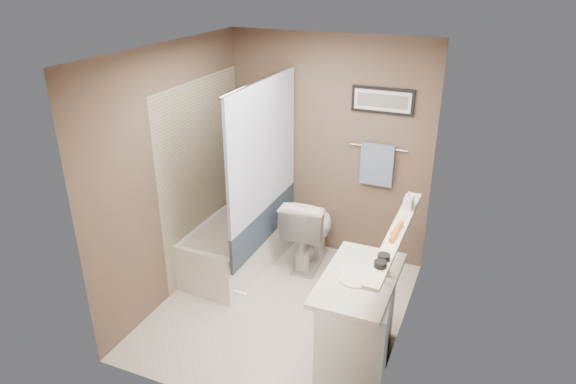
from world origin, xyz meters
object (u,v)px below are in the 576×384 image
at_px(vanity, 357,324).
at_px(candle_bowl_far, 384,257).
at_px(glass_jar, 410,200).
at_px(bathtub, 240,241).
at_px(candle_bowl_near, 380,264).
at_px(toilet, 310,229).
at_px(hair_brush_front, 394,234).
at_px(hair_brush_back, 397,228).
at_px(soap_bottle, 408,201).

distance_m(vanity, candle_bowl_far, 0.77).
bearing_deg(glass_jar, bathtub, 172.75).
height_order(bathtub, candle_bowl_far, candle_bowl_far).
bearing_deg(candle_bowl_near, toilet, 125.00).
distance_m(toilet, candle_bowl_far, 1.96).
bearing_deg(candle_bowl_far, candle_bowl_near, -90.00).
bearing_deg(candle_bowl_near, glass_jar, 90.00).
xyz_separation_m(candle_bowl_far, hair_brush_front, (0.00, 0.35, 0.00)).
bearing_deg(hair_brush_front, candle_bowl_far, -90.00).
bearing_deg(vanity, candle_bowl_near, -57.51).
relative_size(candle_bowl_near, hair_brush_back, 0.41).
relative_size(glass_jar, soap_bottle, 0.64).
bearing_deg(hair_brush_back, candle_bowl_near, -90.00).
height_order(vanity, soap_bottle, soap_bottle).
bearing_deg(bathtub, toilet, 26.53).
bearing_deg(toilet, vanity, 120.21).
relative_size(bathtub, toilet, 1.84).
bearing_deg(candle_bowl_far, hair_brush_front, 90.00).
xyz_separation_m(hair_brush_back, soap_bottle, (0.00, 0.41, 0.06)).
bearing_deg(soap_bottle, glass_jar, 90.00).
bearing_deg(hair_brush_front, soap_bottle, 90.00).
distance_m(candle_bowl_far, hair_brush_front, 0.35).
height_order(vanity, candle_bowl_far, candle_bowl_far).
bearing_deg(candle_bowl_far, hair_brush_back, 90.00).
xyz_separation_m(vanity, candle_bowl_far, (0.19, -0.13, 0.73)).
distance_m(vanity, soap_bottle, 1.10).
xyz_separation_m(bathtub, toilet, (0.70, 0.29, 0.16)).
height_order(bathtub, glass_jar, glass_jar).
bearing_deg(toilet, candle_bowl_far, 122.72).
bearing_deg(glass_jar, candle_bowl_near, -90.00).
relative_size(toilet, vanity, 0.90).
relative_size(toilet, glass_jar, 8.13).
relative_size(vanity, candle_bowl_far, 10.00).
height_order(toilet, vanity, toilet).
relative_size(candle_bowl_near, soap_bottle, 0.57).
bearing_deg(hair_brush_back, hair_brush_front, -90.00).
distance_m(candle_bowl_near, glass_jar, 1.04).
bearing_deg(candle_bowl_near, candle_bowl_far, 90.00).
relative_size(candle_bowl_far, hair_brush_front, 0.41).
xyz_separation_m(hair_brush_back, glass_jar, (0.00, 0.49, 0.03)).
relative_size(candle_bowl_far, hair_brush_back, 0.41).
relative_size(bathtub, vanity, 1.67).
bearing_deg(hair_brush_front, vanity, -129.82).
distance_m(vanity, hair_brush_front, 0.79).
bearing_deg(glass_jar, hair_brush_front, -90.00).
distance_m(glass_jar, soap_bottle, 0.08).
relative_size(toilet, hair_brush_back, 3.70).
bearing_deg(vanity, toilet, 118.00).
height_order(toilet, candle_bowl_near, candle_bowl_near).
xyz_separation_m(candle_bowl_far, soap_bottle, (0.00, 0.87, 0.06)).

